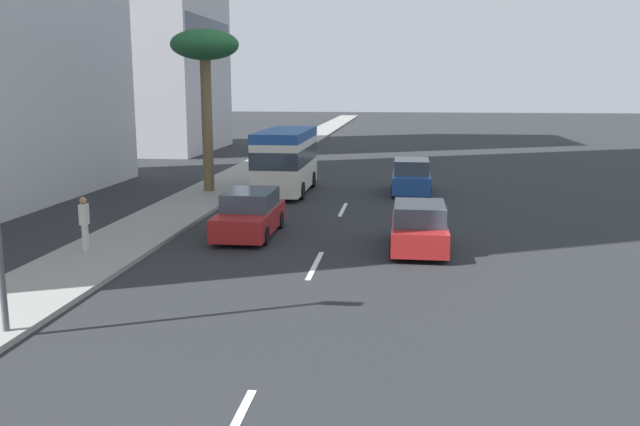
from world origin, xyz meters
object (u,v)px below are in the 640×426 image
object	(u,v)px
car_third	(250,214)
palm_tree	(205,53)
minibus_second	(286,159)
car_lead	(411,177)
car_fourth	(419,227)
pedestrian_near_lamp	(84,221)

from	to	relation	value
car_third	palm_tree	size ratio (longest dim) A/B	0.57
minibus_second	palm_tree	size ratio (longest dim) A/B	0.86
car_lead	car_fourth	world-z (taller)	car_lead
minibus_second	car_lead	bearing A→B (deg)	95.92
minibus_second	car_third	size ratio (longest dim) A/B	1.51
car_lead	car_fourth	xyz separation A→B (m)	(-11.85, -0.16, -0.06)
car_third	minibus_second	bearing A→B (deg)	-177.73
car_fourth	pedestrian_near_lamp	world-z (taller)	pedestrian_near_lamp
car_lead	palm_tree	bearing A→B (deg)	97.92
palm_tree	pedestrian_near_lamp	bearing A→B (deg)	178.16
car_third	palm_tree	distance (m)	11.68
car_fourth	pedestrian_near_lamp	xyz separation A→B (m)	(-2.02, 10.59, 0.36)
minibus_second	car_fourth	bearing A→B (deg)	29.75
pedestrian_near_lamp	palm_tree	xyz separation A→B (m)	(12.48, -0.40, 5.77)
car_third	car_fourth	xyz separation A→B (m)	(-1.41, -6.02, -0.02)
car_third	palm_tree	bearing A→B (deg)	-155.23
car_third	car_fourth	bearing A→B (deg)	76.78
minibus_second	pedestrian_near_lamp	xyz separation A→B (m)	(-13.23, 4.19, -0.62)
minibus_second	car_fourth	xyz separation A→B (m)	(-11.20, -6.40, -0.98)
car_fourth	palm_tree	world-z (taller)	palm_tree
car_third	pedestrian_near_lamp	size ratio (longest dim) A/B	2.59
minibus_second	pedestrian_near_lamp	bearing A→B (deg)	-17.56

